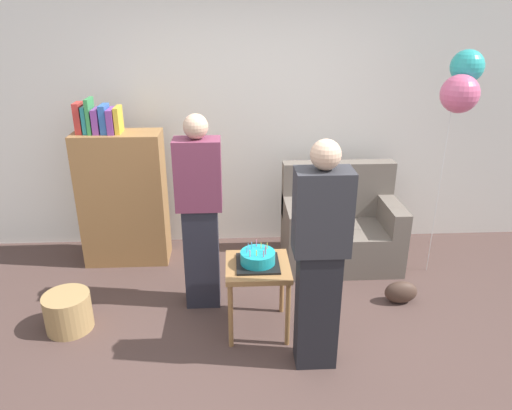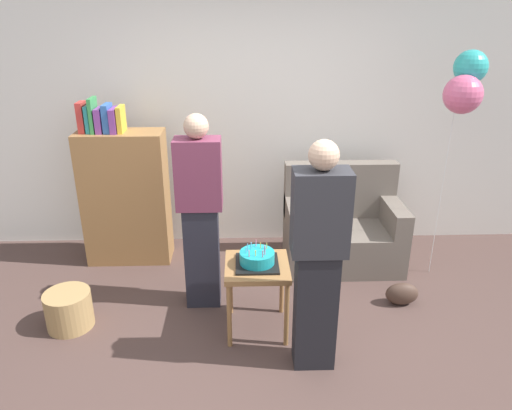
# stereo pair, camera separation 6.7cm
# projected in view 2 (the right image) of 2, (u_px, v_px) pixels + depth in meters

# --- Properties ---
(ground_plane) EXTENTS (8.00, 8.00, 0.00)m
(ground_plane) POSITION_uv_depth(u_px,v_px,m) (267.00, 362.00, 3.41)
(ground_plane) COLOR #4C3833
(wall_back) EXTENTS (6.00, 0.10, 2.70)m
(wall_back) POSITION_uv_depth(u_px,v_px,m) (257.00, 115.00, 4.79)
(wall_back) COLOR silver
(wall_back) RESTS_ON ground_plane
(couch) EXTENTS (1.10, 0.70, 0.96)m
(couch) POSITION_uv_depth(u_px,v_px,m) (342.00, 230.00, 4.66)
(couch) COLOR #6B6056
(couch) RESTS_ON ground_plane
(bookshelf) EXTENTS (0.80, 0.36, 1.61)m
(bookshelf) POSITION_uv_depth(u_px,v_px,m) (125.00, 195.00, 4.59)
(bookshelf) COLOR olive
(bookshelf) RESTS_ON ground_plane
(side_table) EXTENTS (0.48, 0.48, 0.57)m
(side_table) POSITION_uv_depth(u_px,v_px,m) (257.00, 274.00, 3.59)
(side_table) COLOR olive
(side_table) RESTS_ON ground_plane
(birthday_cake) EXTENTS (0.32, 0.32, 0.17)m
(birthday_cake) POSITION_uv_depth(u_px,v_px,m) (257.00, 259.00, 3.54)
(birthday_cake) COLOR black
(birthday_cake) RESTS_ON side_table
(person_blowing_candles) EXTENTS (0.36, 0.22, 1.63)m
(person_blowing_candles) POSITION_uv_depth(u_px,v_px,m) (200.00, 213.00, 3.80)
(person_blowing_candles) COLOR #23232D
(person_blowing_candles) RESTS_ON ground_plane
(person_holding_cake) EXTENTS (0.36, 0.22, 1.63)m
(person_holding_cake) POSITION_uv_depth(u_px,v_px,m) (318.00, 259.00, 3.10)
(person_holding_cake) COLOR black
(person_holding_cake) RESTS_ON ground_plane
(wicker_basket) EXTENTS (0.36, 0.36, 0.30)m
(wicker_basket) POSITION_uv_depth(u_px,v_px,m) (69.00, 310.00, 3.75)
(wicker_basket) COLOR #A88451
(wicker_basket) RESTS_ON ground_plane
(handbag) EXTENTS (0.28, 0.14, 0.20)m
(handbag) POSITION_uv_depth(u_px,v_px,m) (402.00, 294.00, 4.05)
(handbag) COLOR #473328
(handbag) RESTS_ON ground_plane
(balloon_bunch) EXTENTS (0.38, 0.43, 2.03)m
(balloon_bunch) POSITION_uv_depth(u_px,v_px,m) (466.00, 83.00, 3.92)
(balloon_bunch) COLOR silver
(balloon_bunch) RESTS_ON ground_plane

